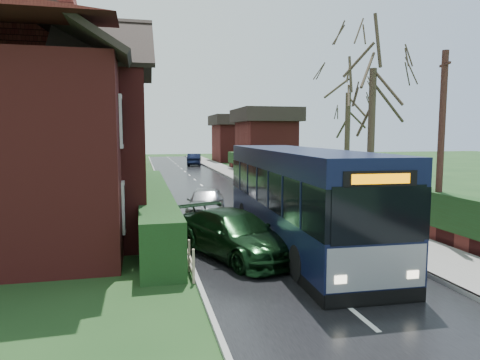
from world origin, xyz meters
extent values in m
plane|color=#28491F|center=(0.00, 0.00, 0.00)|extent=(140.00, 140.00, 0.00)
cube|color=black|center=(0.00, 10.00, 0.01)|extent=(6.00, 100.00, 0.02)
cube|color=slate|center=(4.25, 10.00, 0.07)|extent=(2.50, 100.00, 0.14)
cube|color=gray|center=(3.05, 10.00, 0.07)|extent=(0.12, 100.00, 0.14)
cube|color=gray|center=(-3.05, 10.00, 0.05)|extent=(0.12, 100.00, 0.10)
cube|color=#1B3213|center=(-3.90, 5.00, 0.80)|extent=(1.20, 16.00, 1.60)
cube|color=maroon|center=(5.80, 10.00, 0.30)|extent=(0.30, 50.00, 0.60)
cube|color=#1B3213|center=(5.80, 10.00, 1.20)|extent=(0.60, 50.00, 1.20)
cube|color=maroon|center=(-9.00, 5.00, 3.00)|extent=(8.00, 14.00, 6.00)
cube|color=maroon|center=(-5.50, 2.00, 3.00)|extent=(2.50, 4.00, 6.00)
cube|color=brown|center=(-8.00, 9.00, 9.20)|extent=(0.90, 1.40, 2.20)
cube|color=silver|center=(-4.95, 0.00, 1.60)|extent=(0.08, 1.20, 1.60)
cube|color=black|center=(-4.92, 0.00, 1.60)|extent=(0.03, 0.95, 1.35)
cube|color=silver|center=(-4.95, 0.00, 4.20)|extent=(0.08, 1.20, 1.60)
cube|color=black|center=(-4.92, 0.00, 4.20)|extent=(0.03, 0.95, 1.35)
cube|color=silver|center=(-4.95, 4.00, 1.60)|extent=(0.08, 1.20, 1.60)
cube|color=black|center=(-4.92, 4.00, 1.60)|extent=(0.03, 0.95, 1.35)
cube|color=silver|center=(-4.95, 4.00, 4.20)|extent=(0.08, 1.20, 1.60)
cube|color=black|center=(-4.92, 4.00, 4.20)|extent=(0.03, 0.95, 1.35)
cube|color=silver|center=(-4.95, 8.00, 1.60)|extent=(0.08, 1.20, 1.60)
cube|color=black|center=(-4.92, 8.00, 1.60)|extent=(0.03, 0.95, 1.35)
cube|color=silver|center=(-4.95, 8.00, 4.20)|extent=(0.08, 1.20, 1.60)
cube|color=black|center=(-4.92, 8.00, 4.20)|extent=(0.03, 0.95, 1.35)
cube|color=silver|center=(-4.95, 10.50, 1.60)|extent=(0.08, 1.20, 1.60)
cube|color=black|center=(-4.92, 10.50, 1.60)|extent=(0.03, 0.95, 1.35)
cube|color=silver|center=(-4.95, 10.50, 4.20)|extent=(0.08, 1.20, 1.60)
cube|color=black|center=(-4.92, 10.50, 4.20)|extent=(0.03, 0.95, 1.35)
cube|color=black|center=(0.80, 0.00, 0.91)|extent=(2.84, 10.97, 1.13)
cube|color=black|center=(0.80, 0.00, 2.07)|extent=(2.86, 10.97, 1.19)
cube|color=black|center=(0.80, 0.00, 2.99)|extent=(2.84, 10.97, 0.65)
cube|color=black|center=(0.80, 0.00, 0.17)|extent=(2.84, 10.97, 0.35)
cube|color=gray|center=(0.62, -5.39, 0.89)|extent=(2.38, 0.20, 0.99)
cube|color=black|center=(0.62, -5.42, 2.08)|extent=(2.23, 0.16, 1.29)
cube|color=black|center=(0.62, -5.42, 2.87)|extent=(1.73, 0.14, 0.35)
cube|color=#FF8C00|center=(0.61, -5.46, 2.87)|extent=(1.36, 0.09, 0.22)
cube|color=black|center=(0.62, -5.40, 0.22)|extent=(2.43, 0.22, 0.30)
cube|color=#FFF2CC|center=(-0.25, -5.42, 0.69)|extent=(0.28, 0.06, 0.18)
cube|color=#FFF2CC|center=(1.48, -5.48, 0.69)|extent=(0.28, 0.06, 0.18)
cylinder|color=black|center=(-0.44, -3.44, 0.48)|extent=(0.31, 0.96, 0.95)
cylinder|color=black|center=(1.80, -3.52, 0.48)|extent=(0.31, 0.96, 0.95)
cylinder|color=black|center=(-0.20, 3.52, 0.48)|extent=(0.31, 0.96, 0.95)
cylinder|color=black|center=(2.04, 3.44, 0.48)|extent=(0.31, 0.96, 0.95)
imported|color=#ACAAAF|center=(-1.50, 5.76, 0.69)|extent=(2.51, 4.33, 1.38)
imported|color=black|center=(-1.60, -0.88, 0.71)|extent=(3.66, 5.30, 1.42)
imported|color=black|center=(2.00, 38.48, 0.74)|extent=(2.27, 4.66, 1.47)
cylinder|color=slate|center=(3.20, -3.00, 1.41)|extent=(0.08, 0.08, 2.82)
cube|color=white|center=(3.20, -3.00, 2.62)|extent=(0.15, 0.43, 0.32)
cube|color=white|center=(3.20, -3.00, 2.21)|extent=(0.14, 0.38, 0.28)
cylinder|color=#311B16|center=(5.80, -0.72, 3.34)|extent=(0.23, 0.23, 6.67)
cube|color=#311B16|center=(5.80, -0.72, 6.20)|extent=(0.34, 0.84, 0.08)
cylinder|color=#372C20|center=(6.00, 4.28, 3.40)|extent=(0.33, 0.33, 6.81)
cylinder|color=#392F22|center=(9.00, 12.47, 3.27)|extent=(0.35, 0.35, 6.54)
cylinder|color=#382B21|center=(-10.97, 17.34, 3.45)|extent=(0.32, 0.32, 6.90)
camera|label=1|loc=(-4.41, -13.66, 3.83)|focal=32.00mm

